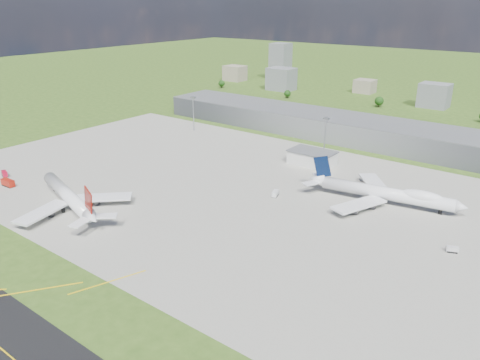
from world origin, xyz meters
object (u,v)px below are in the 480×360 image
Objects in this scene: crash_tender at (5,174)px; van_white_near at (275,194)px; tug_yellow at (79,199)px; airliner_red_twin at (70,198)px; airliner_blue_quad at (386,193)px; fire_truck at (8,183)px; van_white_far at (452,250)px.

crash_tender reaches higher than van_white_near.
airliner_red_twin is at bearing -98.33° from tug_yellow.
airliner_blue_quad is 150.36m from tug_yellow.
tug_yellow is at bearing 10.93° from fire_truck.
crash_tender is 1.01× the size of van_white_near.
airliner_blue_quad is 14.86× the size of van_white_far.
van_white_far is (160.34, 58.77, 0.33)m from tug_yellow.
tug_yellow is at bearing 22.00° from crash_tender.
tug_yellow is 97.61m from van_white_near.
fire_truck is at bearing 20.69° from airliner_red_twin.
van_white_near is at bearing -161.41° from airliner_blue_quad.
airliner_red_twin is 11.66× the size of crash_tender.
fire_truck is 2.25× the size of tug_yellow.
airliner_red_twin is at bearing 15.59° from crash_tender.
fire_truck is at bearing 158.19° from tug_yellow.
airliner_blue_quad is at bearing 120.81° from van_white_far.
van_white_far is at bearing 33.68° from crash_tender.
airliner_red_twin is 11.76× the size of van_white_near.
airliner_red_twin is 9.22m from tug_yellow.
van_white_near is 86.47m from van_white_far.
airliner_red_twin reaches higher than airliner_blue_quad.
airliner_blue_quad is 12.46× the size of crash_tender.
airliner_red_twin is 170.06m from van_white_far.
fire_truck is at bearing -4.11° from crash_tender.
crash_tender is (-16.41, 6.62, -0.39)m from fire_truck.
tug_yellow is (-3.67, 7.23, -4.38)m from airliner_red_twin.
van_white_near is at bearing 5.45° from tug_yellow.
tug_yellow is at bearing -152.77° from airliner_blue_quad.
tug_yellow is at bearing 178.24° from van_white_far.
airliner_red_twin is at bearing 1.98° from fire_truck.
airliner_blue_quad is at bearing 44.51° from crash_tender.
fire_truck is 1.43× the size of crash_tender.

